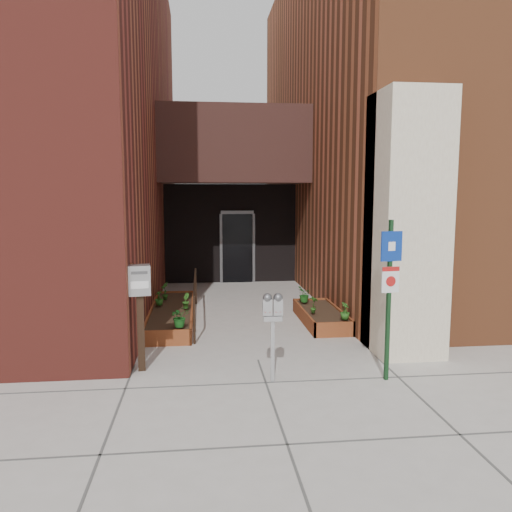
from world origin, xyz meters
name	(u,v)px	position (x,y,z in m)	size (l,w,h in m)	color
ground	(258,360)	(0.00, 0.00, 0.00)	(80.00, 80.00, 0.00)	#9E9991
architecture	(224,114)	(-0.18, 6.89, 4.98)	(20.00, 14.60, 10.00)	maroon
planter_left	(172,315)	(-1.55, 2.70, 0.13)	(0.90, 3.60, 0.30)	brown
planter_right	(321,317)	(1.60, 2.20, 0.13)	(0.80, 2.20, 0.30)	brown
handrail	(195,287)	(-1.05, 2.65, 0.75)	(0.04, 3.34, 0.90)	black
parking_meter	(273,313)	(0.10, -0.95, 1.02)	(0.29, 0.14, 1.32)	#ABABAD
sign_post	(390,283)	(1.79, -1.08, 1.45)	(0.32, 0.09, 2.36)	#133419
payment_dropbox	(140,295)	(-1.85, -0.27, 1.19)	(0.36, 0.29, 1.65)	black
shrub_left_a	(180,316)	(-1.31, 1.11, 0.49)	(0.35, 0.35, 0.39)	#164F18
shrub_left_b	(186,301)	(-1.25, 2.58, 0.46)	(0.18, 0.18, 0.33)	#255819
shrub_left_c	(159,298)	(-1.83, 2.95, 0.46)	(0.18, 0.18, 0.32)	#215819
shrub_left_d	(165,291)	(-1.75, 3.51, 0.50)	(0.21, 0.21, 0.41)	#225718
shrub_right_a	(345,311)	(1.85, 1.30, 0.47)	(0.19, 0.19, 0.33)	#255A19
shrub_right_b	(314,304)	(1.36, 1.87, 0.48)	(0.19, 0.19, 0.36)	#265618
shrub_right_c	(304,294)	(1.38, 2.89, 0.48)	(0.32, 0.32, 0.36)	#1A5418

